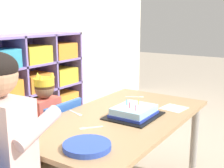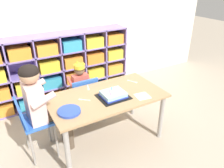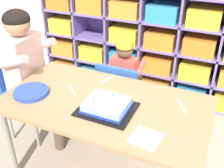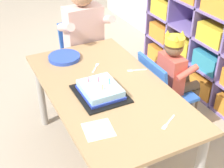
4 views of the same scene
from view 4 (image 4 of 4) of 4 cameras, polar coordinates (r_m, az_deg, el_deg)
The scene contains 12 objects.
ground at distance 2.39m, azimuth -0.76°, elevation -13.14°, with size 16.00×16.00×0.00m, color tan.
activity_table at distance 2.04m, azimuth -0.86°, elevation -2.64°, with size 1.30×0.71×0.62m.
classroom_chair_blue at distance 2.39m, azimuth 8.91°, elevation -1.02°, with size 0.37×0.33×0.67m.
child_with_crown at distance 2.38m, azimuth 11.40°, elevation 2.24°, with size 0.30×0.31×0.85m.
classroom_chair_adult_side at distance 2.76m, azimuth -5.32°, elevation 5.59°, with size 0.35×0.36×0.72m.
adult_helper_seated at distance 2.57m, azimuth -4.51°, elevation 8.86°, with size 0.44×0.41×1.08m.
birthday_cake_on_tray at distance 1.91m, azimuth -2.13°, elevation -1.19°, with size 0.33×0.28×0.10m.
paper_plate_stack at distance 2.34m, azimuth -8.54°, elevation 4.75°, with size 0.23×0.23×0.03m, color blue.
paper_napkin_square at distance 1.67m, azimuth -2.45°, elevation -8.19°, with size 0.15×0.15×0.00m, color white.
fork_by_napkin at distance 1.74m, azimuth 10.00°, elevation -6.86°, with size 0.08×0.13×0.00m.
fork_scattered_mid_table at distance 2.21m, azimuth -2.95°, elevation 2.98°, with size 0.11×0.10×0.00m.
fork_beside_plate_stack at distance 2.18m, azimuth 4.26°, elevation 2.48°, with size 0.06×0.13×0.00m.
Camera 4 is at (1.51, -0.72, 1.71)m, focal length 51.07 mm.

